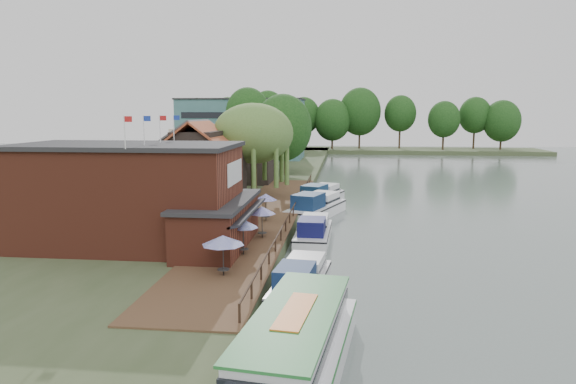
{
  "coord_description": "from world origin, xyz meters",
  "views": [
    {
      "loc": [
        -0.75,
        -35.37,
        10.38
      ],
      "look_at": [
        -6.0,
        12.0,
        3.0
      ],
      "focal_mm": 32.0,
      "sensor_mm": 36.0,
      "label": 1
    }
  ],
  "objects_px": {
    "umbrella_0": "(223,256)",
    "swan": "(305,308)",
    "umbrella_3": "(262,222)",
    "cruiser_2": "(316,204)",
    "cottage_b": "(199,156)",
    "umbrella_1": "(243,237)",
    "umbrella_2": "(234,231)",
    "tour_boat": "(292,352)",
    "cruiser_1": "(314,228)",
    "cottage_a": "(200,165)",
    "willow": "(254,152)",
    "cottage_c": "(246,151)",
    "cruiser_3": "(321,193)",
    "umbrella_4": "(266,207)",
    "cruiser_0": "(301,276)",
    "pub": "(155,195)",
    "hotel_block": "(242,128)"
  },
  "relations": [
    {
      "from": "cottage_b",
      "to": "umbrella_1",
      "type": "xyz_separation_m",
      "value": [
        10.7,
        -27.01,
        -2.96
      ]
    },
    {
      "from": "umbrella_3",
      "to": "cruiser_3",
      "type": "relative_size",
      "value": 0.24
    },
    {
      "from": "umbrella_0",
      "to": "cruiser_1",
      "type": "bearing_deg",
      "value": 71.08
    },
    {
      "from": "umbrella_3",
      "to": "cruiser_1",
      "type": "height_order",
      "value": "umbrella_3"
    },
    {
      "from": "umbrella_3",
      "to": "cruiser_2",
      "type": "distance_m",
      "value": 14.25
    },
    {
      "from": "cruiser_1",
      "to": "cottage_c",
      "type": "bearing_deg",
      "value": 112.72
    },
    {
      "from": "cruiser_1",
      "to": "umbrella_0",
      "type": "bearing_deg",
      "value": -107.58
    },
    {
      "from": "umbrella_0",
      "to": "cruiser_0",
      "type": "xyz_separation_m",
      "value": [
        4.42,
        0.52,
        -1.21
      ]
    },
    {
      "from": "umbrella_4",
      "to": "cruiser_1",
      "type": "relative_size",
      "value": 0.26
    },
    {
      "from": "cottage_b",
      "to": "cruiser_0",
      "type": "relative_size",
      "value": 1.07
    },
    {
      "from": "cottage_a",
      "to": "cruiser_3",
      "type": "relative_size",
      "value": 0.86
    },
    {
      "from": "cottage_b",
      "to": "umbrella_0",
      "type": "bearing_deg",
      "value": -71.69
    },
    {
      "from": "umbrella_0",
      "to": "umbrella_2",
      "type": "distance_m",
      "value": 6.17
    },
    {
      "from": "cottage_a",
      "to": "willow",
      "type": "height_order",
      "value": "willow"
    },
    {
      "from": "umbrella_4",
      "to": "cruiser_0",
      "type": "relative_size",
      "value": 0.26
    },
    {
      "from": "willow",
      "to": "umbrella_1",
      "type": "height_order",
      "value": "willow"
    },
    {
      "from": "umbrella_1",
      "to": "swan",
      "type": "xyz_separation_m",
      "value": [
        4.58,
        -6.67,
        -2.07
      ]
    },
    {
      "from": "pub",
      "to": "cottage_a",
      "type": "xyz_separation_m",
      "value": [
        -1.0,
        15.0,
        0.6
      ]
    },
    {
      "from": "hotel_block",
      "to": "cottage_a",
      "type": "bearing_deg",
      "value": -82.87
    },
    {
      "from": "umbrella_0",
      "to": "umbrella_2",
      "type": "height_order",
      "value": "same"
    },
    {
      "from": "cruiser_0",
      "to": "cruiser_1",
      "type": "relative_size",
      "value": 0.97
    },
    {
      "from": "pub",
      "to": "hotel_block",
      "type": "relative_size",
      "value": 0.79
    },
    {
      "from": "umbrella_0",
      "to": "cruiser_1",
      "type": "xyz_separation_m",
      "value": [
        4.4,
        12.84,
        -1.18
      ]
    },
    {
      "from": "umbrella_1",
      "to": "tour_boat",
      "type": "bearing_deg",
      "value": -71.74
    },
    {
      "from": "umbrella_2",
      "to": "pub",
      "type": "bearing_deg",
      "value": 176.18
    },
    {
      "from": "cruiser_2",
      "to": "tour_boat",
      "type": "distance_m",
      "value": 32.78
    },
    {
      "from": "cruiser_2",
      "to": "umbrella_1",
      "type": "bearing_deg",
      "value": -82.1
    },
    {
      "from": "swan",
      "to": "cottage_c",
      "type": "bearing_deg",
      "value": 104.8
    },
    {
      "from": "umbrella_1",
      "to": "cruiser_3",
      "type": "distance_m",
      "value": 26.33
    },
    {
      "from": "hotel_block",
      "to": "cottage_c",
      "type": "relative_size",
      "value": 2.99
    },
    {
      "from": "tour_boat",
      "to": "cruiser_1",
      "type": "bearing_deg",
      "value": 98.52
    },
    {
      "from": "umbrella_2",
      "to": "cruiser_1",
      "type": "distance_m",
      "value": 8.53
    },
    {
      "from": "cottage_b",
      "to": "umbrella_3",
      "type": "relative_size",
      "value": 4.04
    },
    {
      "from": "umbrella_4",
      "to": "umbrella_1",
      "type": "bearing_deg",
      "value": -89.14
    },
    {
      "from": "umbrella_0",
      "to": "cruiser_2",
      "type": "bearing_deg",
      "value": 80.03
    },
    {
      "from": "umbrella_2",
      "to": "umbrella_0",
      "type": "bearing_deg",
      "value": -83.31
    },
    {
      "from": "cottage_b",
      "to": "pub",
      "type": "bearing_deg",
      "value": -80.91
    },
    {
      "from": "cottage_b",
      "to": "swan",
      "type": "height_order",
      "value": "cottage_b"
    },
    {
      "from": "cottage_b",
      "to": "umbrella_3",
      "type": "bearing_deg",
      "value": -63.34
    },
    {
      "from": "tour_boat",
      "to": "swan",
      "type": "relative_size",
      "value": 29.81
    },
    {
      "from": "umbrella_1",
      "to": "umbrella_3",
      "type": "height_order",
      "value": "same"
    },
    {
      "from": "umbrella_0",
      "to": "umbrella_2",
      "type": "relative_size",
      "value": 1.03
    },
    {
      "from": "swan",
      "to": "pub",
      "type": "bearing_deg",
      "value": 142.42
    },
    {
      "from": "hotel_block",
      "to": "tour_boat",
      "type": "relative_size",
      "value": 1.94
    },
    {
      "from": "cottage_b",
      "to": "umbrella_2",
      "type": "height_order",
      "value": "cottage_b"
    },
    {
      "from": "willow",
      "to": "tour_boat",
      "type": "xyz_separation_m",
      "value": [
        7.89,
        -36.23,
        -4.78
      ]
    },
    {
      "from": "cottage_a",
      "to": "umbrella_1",
      "type": "bearing_deg",
      "value": -65.64
    },
    {
      "from": "umbrella_0",
      "to": "swan",
      "type": "xyz_separation_m",
      "value": [
        4.85,
        -2.17,
        -2.07
      ]
    },
    {
      "from": "tour_boat",
      "to": "cruiser_2",
      "type": "bearing_deg",
      "value": 98.68
    },
    {
      "from": "hotel_block",
      "to": "swan",
      "type": "xyz_separation_m",
      "value": [
        19.28,
        -79.68,
        -6.93
      ]
    }
  ]
}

